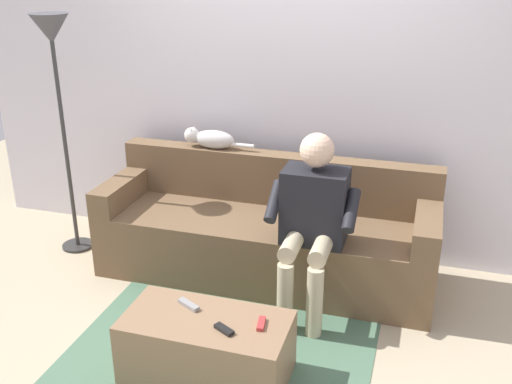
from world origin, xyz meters
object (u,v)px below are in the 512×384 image
Objects in this scene: person_solo_seated at (312,214)px; cat_on_backrest at (210,138)px; remote_red at (261,324)px; remote_gray at (189,305)px; coffee_table at (207,347)px; floor_lamp at (54,56)px; couch at (266,236)px; remote_black at (224,329)px.

person_solo_seated reaches higher than cat_on_backrest.
remote_gray is at bearing 74.17° from remote_red.
coffee_table is 6.09× the size of remote_gray.
remote_red is 0.43m from remote_gray.
coffee_table is at bearing 87.48° from remote_red.
couch is at bearing -178.52° from floor_lamp.
person_solo_seated is (-0.39, -0.82, 0.48)m from coffee_table.
floor_lamp is at bearing 15.69° from cat_on_backrest.
remote_black is (-0.13, 1.23, 0.07)m from couch.
cat_on_backrest is at bearing -70.31° from coffee_table.
remote_gray is at bearing -32.65° from coffee_table.
cat_on_backrest is at bearing -164.31° from floor_lamp.
person_solo_seated is 9.89× the size of remote_black.
person_solo_seated is at bearing 138.94° from couch.
cat_on_backrest reaches higher than remote_red.
coffee_table is at bearing 64.52° from person_solo_seated.
remote_black is (0.17, 0.10, 0.00)m from remote_red.
person_solo_seated is at bearing 82.05° from remote_gray.
person_solo_seated is (-0.39, 0.34, 0.36)m from couch.
remote_black is at bearing 113.15° from cat_on_backrest.
person_solo_seated reaches higher than remote_red.
floor_lamp is at bearing 171.15° from remote_gray.
remote_red is 2.39m from floor_lamp.
couch is at bearing 110.50° from remote_gray.
couch is 1.08m from remote_gray.
floor_lamp is (1.39, -1.03, 1.11)m from remote_gray.
remote_black is at bearing 151.21° from coffee_table.
cat_on_backrest is 4.55× the size of remote_black.
person_solo_seated is at bearing 171.12° from floor_lamp.
floor_lamp reaches higher than cat_on_backrest.
couch reaches higher than coffee_table.
floor_lamp reaches higher than remote_red.
person_solo_seated is 7.95× the size of remote_gray.
couch is 1.93m from floor_lamp.
coffee_table is (0.00, 1.15, -0.12)m from couch.
couch is 19.79× the size of remote_black.
floor_lamp is (1.82, -1.08, 1.11)m from remote_red.
remote_gray is (0.26, -0.16, 0.00)m from remote_black.
person_solo_seated is 2.10m from floor_lamp.
coffee_table is 0.50× the size of floor_lamp.
remote_gray is (0.13, 1.07, 0.07)m from couch.
floor_lamp is (1.92, -0.30, 0.82)m from person_solo_seated.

